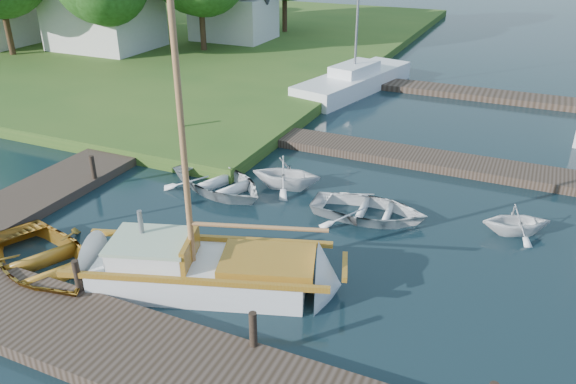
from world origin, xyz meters
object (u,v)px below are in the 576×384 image
at_px(mooring_post_1, 77,276).
at_px(tender_a, 219,179).
at_px(tender_c, 369,207).
at_px(mooring_post_4, 93,167).
at_px(tender_b, 286,171).
at_px(mooring_post_2, 253,329).
at_px(sailboat, 209,273).
at_px(dinghy, 42,257).
at_px(house_c, 233,8).
at_px(mooring_post_5, 180,122).
at_px(tender_d, 517,218).
at_px(house_a, 103,8).
at_px(marina_boat_0, 354,80).

distance_m(mooring_post_1, tender_a, 6.47).
xyz_separation_m(tender_a, tender_c, (5.01, 0.19, -0.04)).
bearing_deg(mooring_post_4, tender_b, 23.36).
bearing_deg(mooring_post_1, mooring_post_2, 0.00).
bearing_deg(tender_c, mooring_post_1, 139.35).
height_order(sailboat, tender_b, sailboat).
height_order(dinghy, house_c, house_c).
distance_m(tender_a, house_c, 23.35).
bearing_deg(mooring_post_2, sailboat, 140.16).
height_order(mooring_post_4, mooring_post_5, same).
relative_size(tender_b, house_c, 0.43).
relative_size(tender_d, house_a, 0.30).
xyz_separation_m(marina_boat_0, house_c, (-11.15, 7.44, 2.01)).
height_order(mooring_post_5, sailboat, sailboat).
bearing_deg(tender_b, marina_boat_0, -2.37).
xyz_separation_m(dinghy, tender_c, (6.60, 6.09, -0.08)).
bearing_deg(house_a, tender_c, -33.26).
xyz_separation_m(mooring_post_2, mooring_post_4, (-8.50, 5.00, 0.00)).
bearing_deg(mooring_post_5, dinghy, -76.41).
relative_size(mooring_post_4, tender_a, 0.21).
xyz_separation_m(mooring_post_2, dinghy, (-6.22, 0.55, -0.27)).
relative_size(tender_a, marina_boat_0, 0.34).
xyz_separation_m(mooring_post_2, mooring_post_5, (-8.50, 10.00, 0.00)).
distance_m(mooring_post_1, marina_boat_0, 19.56).
relative_size(sailboat, dinghy, 2.36).
xyz_separation_m(mooring_post_1, tender_d, (8.92, 7.44, -0.20)).
bearing_deg(tender_b, house_a, 44.15).
xyz_separation_m(mooring_post_5, house_a, (-13.00, 11.00, 2.26)).
bearing_deg(marina_boat_0, tender_a, -167.86).
relative_size(tender_c, house_c, 0.65).
bearing_deg(tender_a, mooring_post_5, 68.53).
bearing_deg(mooring_post_2, mooring_post_1, 180.00).
xyz_separation_m(mooring_post_4, marina_boat_0, (4.15, 14.56, -0.13)).
bearing_deg(tender_c, tender_d, -83.21).
xyz_separation_m(tender_a, tender_b, (1.93, 1.05, 0.21)).
bearing_deg(tender_c, marina_boat_0, 15.76).
bearing_deg(tender_a, house_c, 48.85).
bearing_deg(dinghy, tender_d, -32.52).
bearing_deg(house_c, tender_d, -44.47).
relative_size(marina_boat_0, house_c, 2.07).
bearing_deg(house_c, marina_boat_0, -33.72).
relative_size(mooring_post_5, tender_a, 0.21).
height_order(tender_b, tender_d, tender_b).
relative_size(tender_b, tender_c, 0.67).
distance_m(mooring_post_4, house_c, 23.16).
distance_m(mooring_post_2, tender_d, 8.66).
height_order(mooring_post_1, marina_boat_0, marina_boat_0).
distance_m(mooring_post_1, tender_b, 7.72).
height_order(sailboat, marina_boat_0, marina_boat_0).
bearing_deg(dinghy, sailboat, -48.81).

